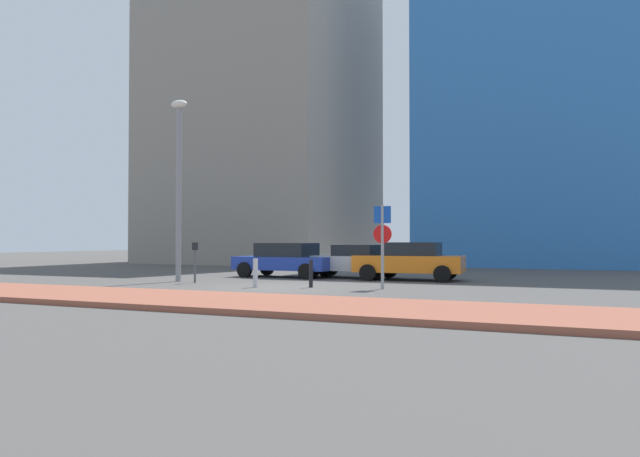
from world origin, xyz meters
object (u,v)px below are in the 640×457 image
Objects in this scene: parking_meter at (195,257)px; street_lamp at (179,174)px; traffic_bollard_near at (311,274)px; traffic_bollard_mid at (255,273)px; parked_car_orange at (410,261)px; parked_car_blue at (286,259)px; parking_sign_post at (382,236)px; parked_car_silver at (352,261)px.

parking_meter is 0.21× the size of street_lamp.
traffic_bollard_near is 1.85m from traffic_bollard_mid.
traffic_bollard_near is (4.80, -0.27, -0.50)m from parking_meter.
parked_car_orange reaches higher than traffic_bollard_near.
street_lamp reaches higher than parked_car_orange.
parking_sign_post reaches higher than parked_car_blue.
street_lamp reaches higher than parking_sign_post.
traffic_bollard_mid is at bearing -16.94° from parking_meter.
parked_car_orange is 1.60× the size of parking_sign_post.
parking_sign_post is at bearing 0.95° from parking_meter.
parked_car_blue is 1.05× the size of parked_car_silver.
street_lamp is (-1.04, 0.38, 3.12)m from parking_meter.
street_lamp is at bearing 178.15° from parking_sign_post.
parked_car_blue is 5.72m from traffic_bollard_near.
traffic_bollard_mid is at bearing -73.64° from parked_car_blue.
parked_car_silver is 5.35m from traffic_bollard_near.
parked_car_blue is at bearing 57.59° from street_lamp.
traffic_bollard_near is (0.52, -5.32, -0.26)m from parked_car_silver.
parked_car_orange reaches higher than traffic_bollard_mid.
parking_sign_post is 2.82× the size of traffic_bollard_mid.
parking_meter is 1.62× the size of traffic_bollard_near.
parked_car_blue is 2.84m from parked_car_silver.
parked_car_blue is at bearing 106.36° from traffic_bollard_mid.
street_lamp reaches higher than parked_car_blue.
parked_car_silver is 6.62m from parking_meter.
parked_car_orange is (2.59, -0.46, 0.05)m from parked_car_silver.
traffic_bollard_near is at bearing -3.23° from parking_meter.
parking_sign_post is (5.64, -4.28, 0.93)m from parked_car_blue.
parked_car_orange reaches higher than parked_car_silver.
parked_car_orange is 0.62× the size of street_lamp.
traffic_bollard_near is at bearing -6.38° from street_lamp.
parking_sign_post is (2.87, -4.93, 0.97)m from parked_car_silver.
parking_meter is at bearing 176.77° from traffic_bollard_near.
parked_car_blue reaches higher than parked_car_silver.
parked_car_orange is 4.49× the size of traffic_bollard_mid.
traffic_bollard_mid is at bearing -17.79° from street_lamp.
parked_car_blue is 4.56× the size of traffic_bollard_mid.
traffic_bollard_near is (-2.06, -4.86, -0.31)m from parked_car_orange.
traffic_bollard_near is at bearing 21.14° from traffic_bollard_mid.
street_lamp is 7.54× the size of traffic_bollard_near.
street_lamp is at bearing -138.74° from parked_car_silver.
traffic_bollard_mid is (3.08, -0.94, -0.48)m from parking_meter.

